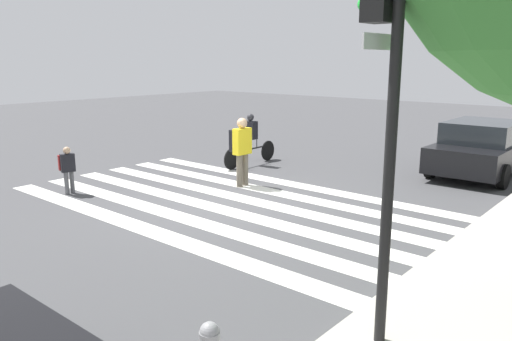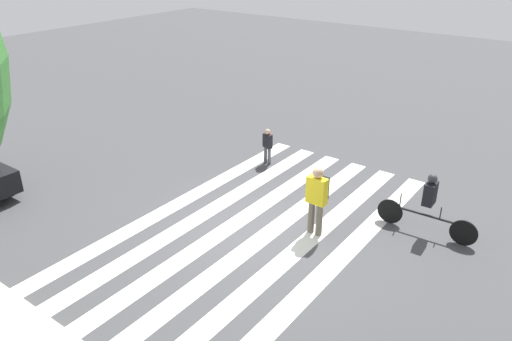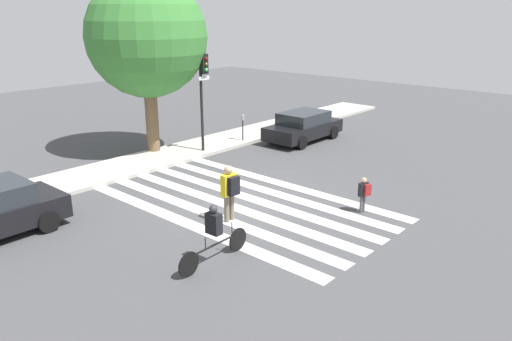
{
  "view_description": "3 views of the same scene",
  "coord_description": "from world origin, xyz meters",
  "px_view_note": "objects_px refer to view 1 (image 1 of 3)",
  "views": [
    {
      "loc": [
        7.97,
        7.76,
        3.22
      ],
      "look_at": [
        -0.24,
        0.77,
        0.81
      ],
      "focal_mm": 35.0,
      "sensor_mm": 36.0,
      "label": 1
    },
    {
      "loc": [
        -6.4,
        8.56,
        6.61
      ],
      "look_at": [
        0.43,
        -0.69,
        1.19
      ],
      "focal_mm": 35.0,
      "sensor_mm": 36.0,
      "label": 2
    },
    {
      "loc": [
        -11.39,
        -10.67,
        6.19
      ],
      "look_at": [
        -0.29,
        -0.8,
        1.39
      ],
      "focal_mm": 35.0,
      "sensor_mm": 36.0,
      "label": 3
    }
  ],
  "objects_px": {
    "pedestrian_adult_yellow_jacket": "(67,166)",
    "cyclist_near_curb": "(250,137)",
    "car_parked_dark_suv": "(482,148)",
    "pedestrian_adult_tall_backpack": "(241,146)",
    "traffic_light": "(384,58)"
  },
  "relations": [
    {
      "from": "traffic_light",
      "to": "car_parked_dark_suv",
      "type": "xyz_separation_m",
      "value": [
        -9.96,
        -1.79,
        -2.46
      ]
    },
    {
      "from": "pedestrian_adult_yellow_jacket",
      "to": "cyclist_near_curb",
      "type": "xyz_separation_m",
      "value": [
        -5.48,
        1.12,
        0.18
      ]
    },
    {
      "from": "pedestrian_adult_tall_backpack",
      "to": "pedestrian_adult_yellow_jacket",
      "type": "height_order",
      "value": "pedestrian_adult_tall_backpack"
    },
    {
      "from": "traffic_light",
      "to": "pedestrian_adult_tall_backpack",
      "type": "bearing_deg",
      "value": -127.0
    },
    {
      "from": "cyclist_near_curb",
      "to": "car_parked_dark_suv",
      "type": "distance_m",
      "value": 6.69
    },
    {
      "from": "traffic_light",
      "to": "pedestrian_adult_yellow_jacket",
      "type": "bearing_deg",
      "value": -98.33
    },
    {
      "from": "pedestrian_adult_tall_backpack",
      "to": "car_parked_dark_suv",
      "type": "height_order",
      "value": "pedestrian_adult_tall_backpack"
    },
    {
      "from": "cyclist_near_curb",
      "to": "pedestrian_adult_yellow_jacket",
      "type": "bearing_deg",
      "value": -13.63
    },
    {
      "from": "pedestrian_adult_tall_backpack",
      "to": "car_parked_dark_suv",
      "type": "xyz_separation_m",
      "value": [
        -5.35,
        4.33,
        -0.26
      ]
    },
    {
      "from": "pedestrian_adult_yellow_jacket",
      "to": "cyclist_near_curb",
      "type": "height_order",
      "value": "cyclist_near_curb"
    },
    {
      "from": "traffic_light",
      "to": "pedestrian_adult_tall_backpack",
      "type": "relative_size",
      "value": 2.6
    },
    {
      "from": "pedestrian_adult_yellow_jacket",
      "to": "car_parked_dark_suv",
      "type": "distance_m",
      "value": 11.15
    },
    {
      "from": "traffic_light",
      "to": "cyclist_near_curb",
      "type": "bearing_deg",
      "value": -131.41
    },
    {
      "from": "pedestrian_adult_yellow_jacket",
      "to": "car_parked_dark_suv",
      "type": "bearing_deg",
      "value": 157.01
    },
    {
      "from": "pedestrian_adult_yellow_jacket",
      "to": "cyclist_near_curb",
      "type": "relative_size",
      "value": 0.48
    }
  ]
}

